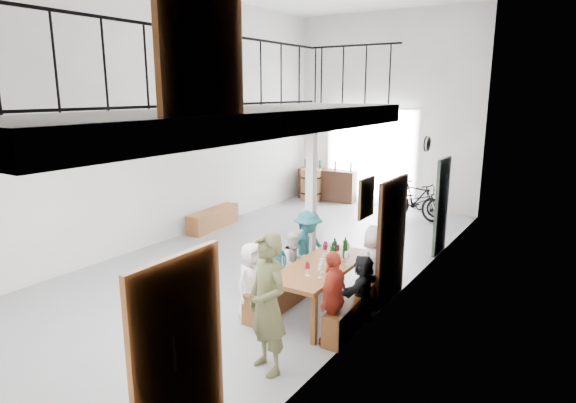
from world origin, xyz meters
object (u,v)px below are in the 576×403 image
Objects in this scene: tasting_table at (322,270)px; side_bench at (213,219)px; oak_barrel at (311,185)px; bicycle_near at (417,202)px; serving_counter at (328,185)px; host_standing at (268,304)px; bench_inner at (288,289)px.

tasting_table reaches higher than side_bench.
oak_barrel is 0.63× the size of bicycle_near.
side_bench is 0.94× the size of serving_counter.
side_bench is at bearing 117.19° from bicycle_near.
host_standing is (0.20, -1.67, 0.16)m from tasting_table.
tasting_table is 1.29× the size of bicycle_near.
tasting_table is 1.16× the size of host_standing.
side_bench is at bearing -96.12° from oak_barrel.
serving_counter reaches higher than bench_inner.
bicycle_near reaches higher than side_bench.
serving_counter is 3.05m from bicycle_near.
tasting_table is 5.27m from side_bench.
side_bench is 0.98× the size of host_standing.
oak_barrel is 3.42m from bicycle_near.
side_bench is at bearing 148.01° from tasting_table.
tasting_table is 7.85m from oak_barrel.
host_standing reaches higher than bench_inner.
serving_counter is (-3.04, 6.95, 0.25)m from bench_inner.
bench_inner is 7.49m from oak_barrel.
bench_inner is at bearing 172.95° from tasting_table.
side_bench is 1.73× the size of oak_barrel.
serving_counter is at bearing 37.56° from oak_barrel.
host_standing is (0.84, -1.73, 0.64)m from bench_inner.
tasting_table is at bearing -67.37° from serving_counter.
host_standing is at bearing -64.65° from bench_inner.
serving_counter is (0.84, 4.35, 0.24)m from side_bench.
tasting_table is at bearing -6.16° from bench_inner.
side_bench is 5.43m from bicycle_near.
oak_barrel is (-3.45, 6.64, 0.26)m from bench_inner.
host_standing is 8.23m from bicycle_near.
serving_counter is 1.04× the size of host_standing.
serving_counter is (-3.69, 7.01, -0.23)m from tasting_table.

